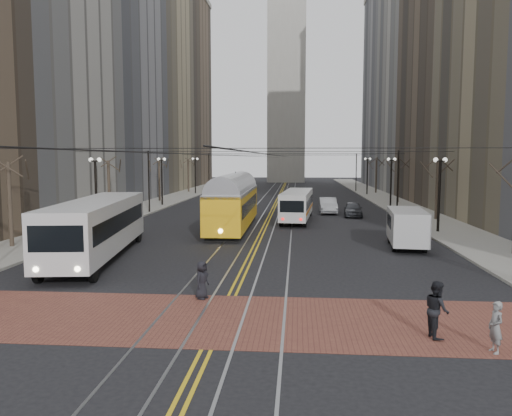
% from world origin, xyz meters
% --- Properties ---
extents(ground, '(260.00, 260.00, 0.00)m').
position_xyz_m(ground, '(0.00, 0.00, 0.00)').
color(ground, black).
rests_on(ground, ground).
extents(sidewalk_left, '(5.00, 140.00, 0.15)m').
position_xyz_m(sidewalk_left, '(-15.00, 45.00, 0.07)').
color(sidewalk_left, gray).
rests_on(sidewalk_left, ground).
extents(sidewalk_right, '(5.00, 140.00, 0.15)m').
position_xyz_m(sidewalk_right, '(15.00, 45.00, 0.07)').
color(sidewalk_right, gray).
rests_on(sidewalk_right, ground).
extents(crosswalk_band, '(25.00, 6.00, 0.01)m').
position_xyz_m(crosswalk_band, '(0.00, -4.00, 0.01)').
color(crosswalk_band, brown).
rests_on(crosswalk_band, ground).
extents(streetcar_rails, '(4.80, 130.00, 0.02)m').
position_xyz_m(streetcar_rails, '(0.00, 45.00, 0.00)').
color(streetcar_rails, gray).
rests_on(streetcar_rails, ground).
extents(centre_lines, '(0.42, 130.00, 0.01)m').
position_xyz_m(centre_lines, '(0.00, 45.00, 0.01)').
color(centre_lines, gold).
rests_on(centre_lines, ground).
extents(building_left_mid, '(16.00, 20.00, 34.00)m').
position_xyz_m(building_left_mid, '(-25.50, 46.00, 17.00)').
color(building_left_mid, slate).
rests_on(building_left_mid, ground).
extents(building_left_midfar, '(20.00, 20.00, 52.00)m').
position_xyz_m(building_left_midfar, '(-27.50, 66.00, 26.00)').
color(building_left_midfar, gray).
rests_on(building_left_midfar, ground).
extents(building_left_far, '(16.00, 20.00, 40.00)m').
position_xyz_m(building_left_far, '(-25.50, 86.00, 20.00)').
color(building_left_far, brown).
rests_on(building_left_far, ground).
extents(building_right_mid, '(16.00, 20.00, 34.00)m').
position_xyz_m(building_right_mid, '(25.50, 46.00, 17.00)').
color(building_right_mid, brown).
rests_on(building_right_mid, ground).
extents(building_right_midfar, '(20.00, 20.00, 52.00)m').
position_xyz_m(building_right_midfar, '(27.50, 66.00, 26.00)').
color(building_right_midfar, '#98958E').
rests_on(building_right_midfar, ground).
extents(building_right_far, '(16.00, 20.00, 40.00)m').
position_xyz_m(building_right_far, '(25.50, 86.00, 20.00)').
color(building_right_far, slate).
rests_on(building_right_far, ground).
extents(clock_tower, '(12.00, 12.00, 66.00)m').
position_xyz_m(clock_tower, '(0.00, 102.00, 35.96)').
color(clock_tower, '#B2AFA5').
rests_on(clock_tower, ground).
extents(lamp_posts, '(27.60, 57.20, 5.60)m').
position_xyz_m(lamp_posts, '(-0.00, 28.75, 2.80)').
color(lamp_posts, black).
rests_on(lamp_posts, ground).
extents(street_trees, '(31.68, 53.28, 5.60)m').
position_xyz_m(street_trees, '(0.00, 35.25, 2.80)').
color(street_trees, '#382D23').
rests_on(street_trees, ground).
extents(trolley_wires, '(25.96, 120.00, 6.60)m').
position_xyz_m(trolley_wires, '(0.00, 34.83, 3.77)').
color(trolley_wires, black).
rests_on(trolley_wires, ground).
extents(transit_bus, '(4.60, 13.93, 3.42)m').
position_xyz_m(transit_bus, '(-8.79, 6.22, 1.71)').
color(transit_bus, silver).
rests_on(transit_bus, ground).
extents(streetcar, '(2.87, 14.89, 3.51)m').
position_xyz_m(streetcar, '(-2.50, 19.15, 1.75)').
color(streetcar, yellow).
rests_on(streetcar, ground).
extents(rear_bus, '(3.17, 10.84, 2.79)m').
position_xyz_m(rear_bus, '(2.73, 24.74, 1.39)').
color(rear_bus, silver).
rests_on(rear_bus, ground).
extents(cargo_van, '(2.72, 5.81, 2.49)m').
position_xyz_m(cargo_van, '(9.88, 11.31, 1.24)').
color(cargo_van, '#B9B9B9').
rests_on(cargo_van, ground).
extents(sedan_grey, '(2.04, 4.44, 1.48)m').
position_xyz_m(sedan_grey, '(8.33, 28.78, 0.74)').
color(sedan_grey, '#474A4F').
rests_on(sedan_grey, ground).
extents(sedan_silver, '(1.80, 5.01, 1.64)m').
position_xyz_m(sedan_silver, '(6.00, 31.52, 0.82)').
color(sedan_silver, '#9EA1A6').
rests_on(sedan_silver, ground).
extents(pedestrian_a, '(0.74, 0.90, 1.59)m').
position_xyz_m(pedestrian_a, '(-1.18, -1.50, 0.81)').
color(pedestrian_a, black).
rests_on(pedestrian_a, crosswalk_band).
extents(pedestrian_b, '(0.47, 0.63, 1.57)m').
position_xyz_m(pedestrian_b, '(8.69, -6.50, 0.80)').
color(pedestrian_b, gray).
rests_on(pedestrian_b, crosswalk_band).
extents(pedestrian_c, '(0.82, 0.99, 1.86)m').
position_xyz_m(pedestrian_c, '(7.29, -5.30, 0.94)').
color(pedestrian_c, black).
rests_on(pedestrian_c, crosswalk_band).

